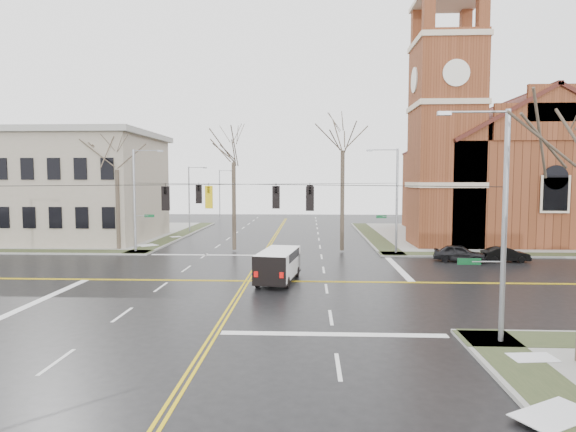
{
  "coord_description": "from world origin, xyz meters",
  "views": [
    {
      "loc": [
        3.99,
        -30.3,
        6.46
      ],
      "look_at": [
        2.34,
        6.0,
        3.74
      ],
      "focal_mm": 30.0,
      "sensor_mm": 36.0,
      "label": 1
    }
  ],
  "objects_px": {
    "signal_pole_ne": "(395,198)",
    "church": "(495,162)",
    "parked_car_a": "(459,253)",
    "parked_car_b": "(505,254)",
    "signal_pole_se": "(500,219)",
    "tree_nw_near": "(234,157)",
    "tree_nw_far": "(117,165)",
    "tree_ne": "(343,144)",
    "cargo_van": "(279,263)",
    "streetlight_north_b": "(221,192)",
    "signal_pole_nw": "(136,197)",
    "streetlight_north_a": "(190,196)"
  },
  "relations": [
    {
      "from": "streetlight_north_b",
      "to": "tree_nw_near",
      "type": "height_order",
      "value": "tree_nw_near"
    },
    {
      "from": "streetlight_north_b",
      "to": "tree_ne",
      "type": "relative_size",
      "value": 0.6
    },
    {
      "from": "streetlight_north_b",
      "to": "cargo_van",
      "type": "height_order",
      "value": "streetlight_north_b"
    },
    {
      "from": "signal_pole_ne",
      "to": "tree_nw_far",
      "type": "bearing_deg",
      "value": 176.66
    },
    {
      "from": "signal_pole_se",
      "to": "signal_pole_ne",
      "type": "bearing_deg",
      "value": 90.0
    },
    {
      "from": "church",
      "to": "tree_ne",
      "type": "relative_size",
      "value": 2.05
    },
    {
      "from": "signal_pole_se",
      "to": "parked_car_b",
      "type": "height_order",
      "value": "signal_pole_se"
    },
    {
      "from": "church",
      "to": "parked_car_a",
      "type": "bearing_deg",
      "value": -117.99
    },
    {
      "from": "signal_pole_nw",
      "to": "tree_nw_far",
      "type": "distance_m",
      "value": 3.99
    },
    {
      "from": "church",
      "to": "tree_ne",
      "type": "xyz_separation_m",
      "value": [
        -17.87,
        -11.99,
        1.25
      ]
    },
    {
      "from": "signal_pole_ne",
      "to": "parked_car_a",
      "type": "xyz_separation_m",
      "value": [
        4.54,
        -3.46,
        -4.27
      ]
    },
    {
      "from": "church",
      "to": "signal_pole_ne",
      "type": "relative_size",
      "value": 3.06
    },
    {
      "from": "streetlight_north_a",
      "to": "parked_car_b",
      "type": "distance_m",
      "value": 36.32
    },
    {
      "from": "streetlight_north_a",
      "to": "streetlight_north_b",
      "type": "relative_size",
      "value": 1.0
    },
    {
      "from": "cargo_van",
      "to": "signal_pole_ne",
      "type": "bearing_deg",
      "value": 59.28
    },
    {
      "from": "signal_pole_se",
      "to": "tree_nw_near",
      "type": "bearing_deg",
      "value": 120.26
    },
    {
      "from": "streetlight_north_a",
      "to": "parked_car_a",
      "type": "distance_m",
      "value": 33.41
    },
    {
      "from": "tree_ne",
      "to": "church",
      "type": "bearing_deg",
      "value": 33.87
    },
    {
      "from": "signal_pole_ne",
      "to": "parked_car_a",
      "type": "relative_size",
      "value": 2.27
    },
    {
      "from": "streetlight_north_a",
      "to": "tree_nw_far",
      "type": "relative_size",
      "value": 0.74
    },
    {
      "from": "church",
      "to": "cargo_van",
      "type": "height_order",
      "value": "church"
    },
    {
      "from": "tree_nw_far",
      "to": "tree_nw_near",
      "type": "relative_size",
      "value": 0.92
    },
    {
      "from": "signal_pole_ne",
      "to": "church",
      "type": "bearing_deg",
      "value": 44.66
    },
    {
      "from": "signal_pole_se",
      "to": "streetlight_north_b",
      "type": "xyz_separation_m",
      "value": [
        -21.97,
        59.5,
        -0.48
      ]
    },
    {
      "from": "signal_pole_se",
      "to": "tree_nw_far",
      "type": "relative_size",
      "value": 0.83
    },
    {
      "from": "tree_nw_near",
      "to": "tree_ne",
      "type": "xyz_separation_m",
      "value": [
        9.75,
        -0.02,
        1.11
      ]
    },
    {
      "from": "tree_ne",
      "to": "signal_pole_nw",
      "type": "bearing_deg",
      "value": -175.95
    },
    {
      "from": "streetlight_north_b",
      "to": "parked_car_a",
      "type": "bearing_deg",
      "value": -56.43
    },
    {
      "from": "parked_car_a",
      "to": "tree_nw_far",
      "type": "xyz_separation_m",
      "value": [
        -29.48,
        4.92,
        7.2
      ]
    },
    {
      "from": "signal_pole_se",
      "to": "streetlight_north_b",
      "type": "distance_m",
      "value": 63.43
    },
    {
      "from": "parked_car_b",
      "to": "tree_nw_far",
      "type": "distance_m",
      "value": 34.22
    },
    {
      "from": "streetlight_north_b",
      "to": "tree_nw_far",
      "type": "relative_size",
      "value": 0.74
    },
    {
      "from": "signal_pole_ne",
      "to": "tree_nw_far",
      "type": "xyz_separation_m",
      "value": [
        -24.93,
        1.46,
        2.93
      ]
    },
    {
      "from": "signal_pole_se",
      "to": "parked_car_a",
      "type": "bearing_deg",
      "value": 76.91
    },
    {
      "from": "cargo_van",
      "to": "parked_car_a",
      "type": "height_order",
      "value": "cargo_van"
    },
    {
      "from": "parked_car_b",
      "to": "cargo_van",
      "type": "bearing_deg",
      "value": 112.45
    },
    {
      "from": "tree_nw_near",
      "to": "streetlight_north_a",
      "type": "bearing_deg",
      "value": 117.16
    },
    {
      "from": "church",
      "to": "signal_pole_se",
      "type": "relative_size",
      "value": 3.06
    },
    {
      "from": "parked_car_a",
      "to": "parked_car_b",
      "type": "bearing_deg",
      "value": -72.49
    },
    {
      "from": "parked_car_b",
      "to": "signal_pole_ne",
      "type": "bearing_deg",
      "value": 64.93
    },
    {
      "from": "signal_pole_nw",
      "to": "parked_car_b",
      "type": "bearing_deg",
      "value": -6.31
    },
    {
      "from": "signal_pole_ne",
      "to": "cargo_van",
      "type": "height_order",
      "value": "signal_pole_ne"
    },
    {
      "from": "signal_pole_se",
      "to": "streetlight_north_b",
      "type": "height_order",
      "value": "signal_pole_se"
    },
    {
      "from": "signal_pole_se",
      "to": "tree_nw_near",
      "type": "distance_m",
      "value": 28.37
    },
    {
      "from": "signal_pole_ne",
      "to": "tree_nw_far",
      "type": "height_order",
      "value": "tree_nw_far"
    },
    {
      "from": "streetlight_north_b",
      "to": "tree_nw_far",
      "type": "bearing_deg",
      "value": -94.82
    },
    {
      "from": "tree_nw_far",
      "to": "signal_pole_se",
      "type": "bearing_deg",
      "value": -44.45
    },
    {
      "from": "tree_ne",
      "to": "signal_pole_ne",
      "type": "bearing_deg",
      "value": -16.26
    },
    {
      "from": "tree_nw_far",
      "to": "tree_ne",
      "type": "height_order",
      "value": "tree_ne"
    },
    {
      "from": "signal_pole_ne",
      "to": "tree_nw_near",
      "type": "distance_m",
      "value": 14.69
    }
  ]
}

